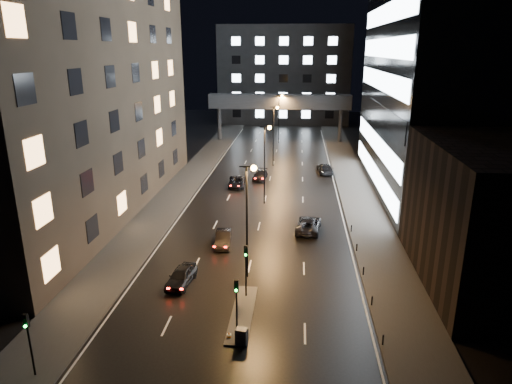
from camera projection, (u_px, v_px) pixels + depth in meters
ground at (270, 178)px, 70.61m from camera, size 160.00×160.00×0.00m
sidewalk_left at (183, 185)px, 66.94m from camera, size 5.00×110.00×0.15m
sidewalk_right at (356, 190)px, 64.73m from camera, size 5.00×110.00×0.15m
building_left at (64, 41)px, 51.39m from camera, size 15.00×48.00×40.00m
building_right_low at (489, 216)px, 37.60m from camera, size 10.00×18.00×12.00m
building_right_glass at (466, 21)px, 57.83m from camera, size 20.00×36.00×45.00m
building_far at (284, 75)px, 121.93m from camera, size 34.00×14.00×25.00m
skybridge at (279, 102)px, 96.59m from camera, size 30.00×3.00×10.00m
median_island at (242, 313)px, 34.47m from camera, size 1.60×8.00×0.15m
traffic_signal_near at (246, 263)px, 35.93m from camera, size 0.28×0.34×4.40m
traffic_signal_far at (237, 299)px, 30.71m from camera, size 0.28×0.34×4.40m
traffic_signal_corner at (28, 336)px, 27.05m from camera, size 0.28×0.34×4.40m
bollard_row at (367, 286)px, 37.76m from camera, size 0.12×25.12×0.90m
streetlight_near at (249, 207)px, 38.25m from camera, size 1.45×0.50×10.15m
streetlight_mid_a at (266, 155)px, 57.24m from camera, size 1.45×0.50×10.15m
streetlight_mid_b at (274, 128)px, 76.24m from camera, size 1.45×0.50×10.15m
streetlight_far at (280, 112)px, 95.23m from camera, size 1.45×0.50×10.15m
car_away_a at (181, 276)px, 38.72m from camera, size 2.26×4.53×1.48m
car_away_b at (223, 238)px, 46.49m from camera, size 1.95×4.47×1.43m
car_away_c at (237, 182)px, 66.30m from camera, size 2.65×5.09×1.37m
car_away_d at (260, 175)px, 69.91m from camera, size 2.25×4.65×1.30m
car_toward_a at (309, 224)px, 50.09m from camera, size 3.11×5.63×1.49m
car_toward_b at (325, 168)px, 73.41m from camera, size 2.72×5.54×1.55m
utility_cabinet at (241, 336)px, 30.74m from camera, size 0.85×0.67×1.11m
cone_a at (229, 335)px, 31.50m from camera, size 0.53×0.53×0.56m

